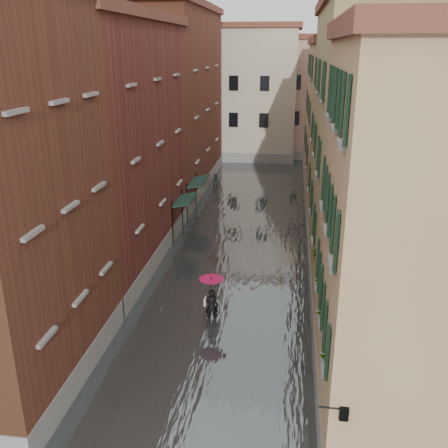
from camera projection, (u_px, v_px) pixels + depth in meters
The scene contains 15 objects.
ground at pixel (208, 359), 19.12m from camera, with size 120.00×120.00×0.00m, color #5C5C5F.
floodwater at pixel (242, 236), 31.23m from camera, with size 10.00×60.00×0.20m, color #484F50.
building_left_mid at pixel (104, 148), 26.32m from camera, with size 6.00×14.00×12.50m, color brown.
building_left_far at pixel (170, 103), 40.08m from camera, with size 6.00×16.00×14.00m, color brown.
building_right_near at pixel (432, 249), 14.44m from camera, with size 6.00×8.00×11.50m, color #9A784F.
building_right_mid at pixel (377, 150), 24.46m from camera, with size 6.00×14.00×13.00m, color #9A8D5D.
building_right_far at pixel (347, 123), 38.71m from camera, with size 6.00×16.00×11.50m, color #9A784F.
building_end_cream at pixel (239, 95), 52.81m from camera, with size 12.00×9.00×13.00m, color #C0B599.
building_end_pink at pixel (323, 99), 53.70m from camera, with size 10.00×9.00×12.00m, color tan.
awning_near at pixel (184, 201), 30.28m from camera, with size 1.09×2.78×2.80m.
awning_far at pixel (198, 182), 34.37m from camera, with size 1.09×3.20×2.80m.
wall_lantern at pixel (343, 412), 11.96m from camera, with size 0.71×0.22×0.35m.
window_planters at pixel (324, 290), 16.91m from camera, with size 0.59×8.31×0.84m.
pedestrian_main at pixel (211, 294), 21.25m from camera, with size 1.07×1.07×2.06m.
pedestrian_far at pixel (216, 183), 41.16m from camera, with size 0.70×0.54×1.43m, color black.
Camera 1 is at (2.82, -16.05, 11.27)m, focal length 40.00 mm.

